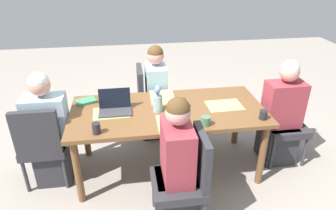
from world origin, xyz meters
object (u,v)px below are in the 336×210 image
chair_near_right_near (150,98)px  person_near_right_near (156,98)px  coffee_mug_centre_right (206,121)px  person_head_right_left_far (50,135)px  flower_vase (158,100)px  dining_table (168,116)px  chair_head_left_left_mid (282,117)px  chair_head_right_left_far (42,142)px  laptop_head_right_left_far (115,107)px  chair_far_left_near (187,175)px  person_head_left_left_mid (281,118)px  book_red_cover (86,101)px  coffee_mug_centre_left (263,115)px  coffee_mug_near_left (96,128)px  coffee_mug_near_right (182,103)px  person_far_left_near (177,169)px

chair_near_right_near → person_near_right_near: 0.10m
coffee_mug_centre_right → person_head_right_left_far: bearing=-14.1°
chair_near_right_near → flower_vase: (-0.01, 0.81, 0.37)m
dining_table → chair_head_left_left_mid: size_ratio=2.18×
chair_head_right_left_far → person_near_right_near: (-1.21, -0.78, 0.03)m
laptop_head_right_left_far → chair_far_left_near: bearing=126.7°
person_head_left_left_mid → laptop_head_right_left_far: person_head_left_left_mid is taller
book_red_cover → dining_table: bearing=139.3°
coffee_mug_centre_left → coffee_mug_near_left: bearing=1.2°
flower_vase → coffee_mug_near_right: size_ratio=2.91×
person_head_right_left_far → chair_near_right_near: person_head_right_left_far is taller
person_far_left_near → chair_head_right_left_far: size_ratio=1.33×
chair_head_left_left_mid → flower_vase: size_ratio=3.23×
coffee_mug_centre_right → person_head_left_left_mid: bearing=-159.3°
coffee_mug_near_left → coffee_mug_centre_right: size_ratio=1.16×
person_far_left_near → person_head_right_left_far: same height
coffee_mug_centre_right → flower_vase: bearing=-39.6°
chair_far_left_near → chair_head_left_left_mid: bearing=-146.9°
chair_near_right_near → person_near_right_near: person_near_right_near is taller
dining_table → coffee_mug_near_left: 0.78m
person_far_left_near → person_near_right_near: (0.02, -1.41, 0.00)m
person_head_left_left_mid → person_near_right_near: (1.30, -0.72, 0.00)m
person_near_right_near → laptop_head_right_left_far: (0.48, 0.69, 0.26)m
laptop_head_right_left_far → coffee_mug_near_right: size_ratio=3.34×
chair_far_left_near → laptop_head_right_left_far: size_ratio=2.81×
person_head_left_left_mid → person_head_right_left_far: size_ratio=1.00×
flower_vase → person_head_right_left_far: bearing=-2.2°
chair_head_left_left_mid → person_head_left_left_mid: 0.10m
dining_table → person_head_right_left_far: person_head_right_left_far is taller
chair_near_right_near → coffee_mug_centre_left: (-0.99, 1.11, 0.28)m
person_far_left_near → chair_near_right_near: (0.09, -1.47, -0.03)m
person_head_right_left_far → book_red_cover: size_ratio=5.97×
chair_head_right_left_far → coffee_mug_near_right: chair_head_right_left_far is taller
chair_near_right_near → laptop_head_right_left_far: 0.90m
flower_vase → coffee_mug_near_right: flower_vase is taller
coffee_mug_near_left → coffee_mug_centre_left: 1.56m
dining_table → laptop_head_right_left_far: size_ratio=6.12×
chair_head_left_left_mid → person_head_right_left_far: (2.51, 0.06, 0.03)m
chair_head_left_left_mid → book_red_cover: (2.15, -0.20, 0.25)m
flower_vase → book_red_cover: size_ratio=1.39×
person_far_left_near → coffee_mug_near_left: (0.66, -0.33, 0.26)m
dining_table → coffee_mug_centre_left: 0.94m
coffee_mug_near_right → person_head_right_left_far: bearing=-0.0°
chair_head_right_left_far → laptop_head_right_left_far: size_ratio=2.81×
chair_head_left_left_mid → coffee_mug_near_right: 1.20m
chair_head_left_left_mid → coffee_mug_near_right: (1.16, 0.06, 0.29)m
dining_table → chair_head_right_left_far: size_ratio=2.18×
chair_near_right_near → coffee_mug_centre_left: size_ratio=10.22×
laptop_head_right_left_far → coffee_mug_centre_right: 0.91m
dining_table → chair_near_right_near: chair_near_right_near is taller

